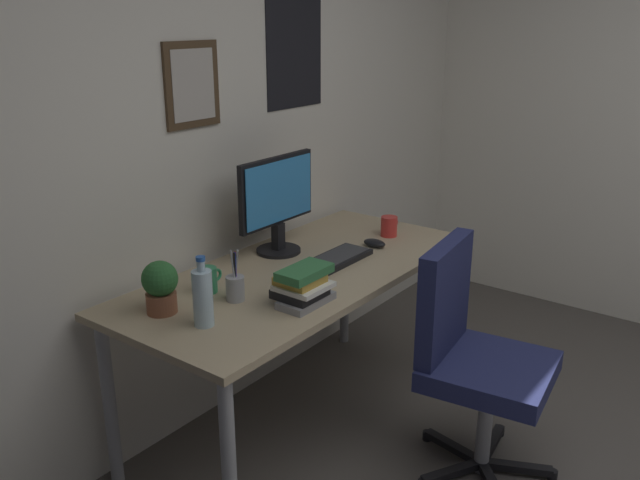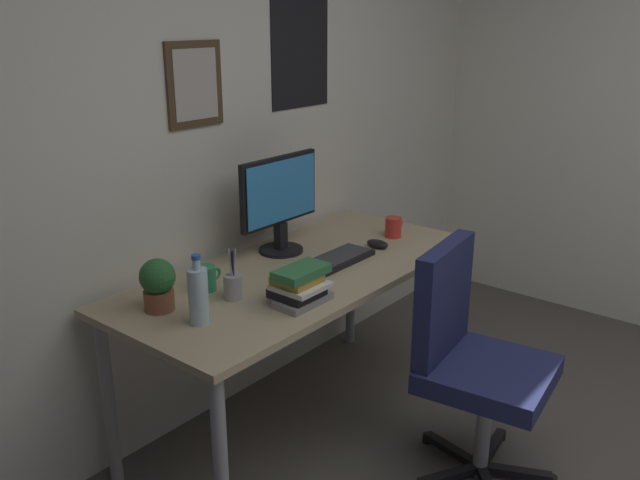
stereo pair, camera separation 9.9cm
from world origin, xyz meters
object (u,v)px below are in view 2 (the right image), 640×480
water_bottle (198,295)px  monitor (280,200)px  keyboard (332,261)px  coffee_mug_near (394,227)px  computer_mouse (377,244)px  office_chair (470,353)px  book_stack_left (300,286)px  coffee_mug_far (207,278)px  pen_cup (233,285)px  potted_plant (158,283)px

water_bottle → monitor: bearing=21.3°
keyboard → coffee_mug_near: coffee_mug_near is taller
computer_mouse → coffee_mug_near: (0.18, 0.03, 0.03)m
office_chair → book_stack_left: bearing=132.0°
keyboard → coffee_mug_far: 0.57m
office_chair → coffee_mug_far: (-0.57, 0.85, 0.28)m
keyboard → computer_mouse: 0.30m
water_bottle → coffee_mug_near: bearing=0.2°
office_chair → computer_mouse: (0.26, 0.62, 0.24)m
water_bottle → book_stack_left: (0.35, -0.16, -0.04)m
water_bottle → pen_cup: size_ratio=1.26×
potted_plant → book_stack_left: potted_plant is taller
monitor → pen_cup: bearing=-156.3°
coffee_mug_near → book_stack_left: bearing=-169.4°
water_bottle → computer_mouse: bearing=-1.5°
water_bottle → coffee_mug_far: (0.21, 0.20, -0.06)m
potted_plant → pen_cup: pen_cup is taller
coffee_mug_near → pen_cup: 1.01m
coffee_mug_far → pen_cup: 0.14m
office_chair → computer_mouse: bearing=67.4°
coffee_mug_near → coffee_mug_far: (-1.01, 0.20, 0.00)m
pen_cup → book_stack_left: pen_cup is taller
coffee_mug_near → potted_plant: 1.26m
potted_plant → coffee_mug_near: bearing=-8.9°
water_bottle → book_stack_left: bearing=-24.8°
coffee_mug_near → book_stack_left: 0.89m
coffee_mug_near → pen_cup: bearing=176.7°
pen_cup → coffee_mug_far: bearing=92.3°
office_chair → potted_plant: (-0.80, 0.85, 0.33)m
computer_mouse → coffee_mug_near: size_ratio=0.94×
water_bottle → potted_plant: size_ratio=1.29×
potted_plant → pen_cup: 0.28m
coffee_mug_far → book_stack_left: size_ratio=0.52×
office_chair → computer_mouse: 0.72m
book_stack_left → keyboard: bearing=22.0°
coffee_mug_near → keyboard: bearing=-179.6°
monitor → coffee_mug_near: bearing=-29.2°
office_chair → coffee_mug_far: 1.06m
computer_mouse → coffee_mug_far: size_ratio=0.97×
water_bottle → coffee_mug_far: water_bottle is taller
computer_mouse → coffee_mug_far: (-0.83, 0.23, 0.03)m
office_chair → coffee_mug_near: 0.83m
office_chair → pen_cup: 0.95m
office_chair → book_stack_left: (-0.44, 0.49, 0.30)m
computer_mouse → office_chair: bearing=-112.6°
coffee_mug_far → pen_cup: size_ratio=0.57×
keyboard → coffee_mug_far: bearing=159.2°
office_chair → monitor: 1.04m
computer_mouse → potted_plant: size_ratio=0.56×
office_chair → coffee_mug_near: office_chair is taller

